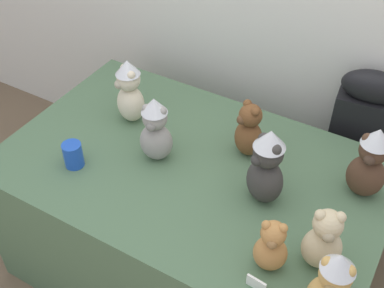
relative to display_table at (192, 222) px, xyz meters
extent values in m
cube|color=#4C6B4C|center=(0.00, 0.00, 0.00)|extent=(1.59, 0.99, 0.72)
cube|color=black|center=(0.54, 0.63, 0.07)|extent=(0.29, 0.15, 0.87)
ellipsoid|color=black|center=(0.54, 0.63, 0.57)|extent=(0.29, 0.15, 0.15)
ellipsoid|color=#383533|center=(0.33, -0.02, 0.45)|extent=(0.20, 0.19, 0.19)
sphere|color=#383533|center=(0.33, -0.02, 0.59)|extent=(0.11, 0.11, 0.11)
sphere|color=#383533|center=(0.30, 0.00, 0.64)|extent=(0.04, 0.04, 0.04)
sphere|color=#383533|center=(0.36, -0.03, 0.64)|extent=(0.04, 0.04, 0.04)
sphere|color=#32302E|center=(0.30, -0.06, 0.58)|extent=(0.05, 0.05, 0.05)
cone|color=silver|center=(0.33, -0.02, 0.66)|extent=(0.12, 0.12, 0.07)
ellipsoid|color=brown|center=(0.16, 0.19, 0.44)|extent=(0.17, 0.17, 0.16)
sphere|color=brown|center=(0.16, 0.19, 0.56)|extent=(0.10, 0.10, 0.10)
sphere|color=brown|center=(0.14, 0.21, 0.60)|extent=(0.04, 0.04, 0.04)
sphere|color=brown|center=(0.19, 0.17, 0.60)|extent=(0.04, 0.04, 0.04)
sphere|color=brown|center=(0.14, 0.16, 0.55)|extent=(0.04, 0.04, 0.04)
ellipsoid|color=#4C3323|center=(0.65, 0.20, 0.45)|extent=(0.15, 0.13, 0.18)
sphere|color=#4C3323|center=(0.65, 0.20, 0.58)|extent=(0.11, 0.11, 0.11)
sphere|color=#4C3323|center=(0.61, 0.20, 0.62)|extent=(0.04, 0.04, 0.04)
sphere|color=#412E23|center=(0.65, 0.16, 0.57)|extent=(0.04, 0.04, 0.04)
cone|color=silver|center=(0.65, 0.20, 0.65)|extent=(0.11, 0.11, 0.07)
ellipsoid|color=beige|center=(-0.40, 0.13, 0.45)|extent=(0.18, 0.17, 0.17)
sphere|color=beige|center=(-0.40, 0.13, 0.58)|extent=(0.10, 0.10, 0.10)
sphere|color=beige|center=(-0.42, 0.15, 0.62)|extent=(0.04, 0.04, 0.04)
sphere|color=beige|center=(-0.37, 0.12, 0.62)|extent=(0.04, 0.04, 0.04)
sphere|color=#ABA08A|center=(-0.42, 0.09, 0.57)|extent=(0.04, 0.04, 0.04)
cone|color=silver|center=(-0.40, 0.13, 0.64)|extent=(0.11, 0.11, 0.07)
ellipsoid|color=gray|center=(-0.15, -0.03, 0.45)|extent=(0.16, 0.15, 0.17)
sphere|color=gray|center=(-0.15, -0.03, 0.57)|extent=(0.10, 0.10, 0.10)
sphere|color=gray|center=(-0.19, -0.04, 0.61)|extent=(0.04, 0.04, 0.04)
sphere|color=gray|center=(-0.12, -0.02, 0.61)|extent=(0.04, 0.04, 0.04)
sphere|color=slate|center=(-0.14, -0.07, 0.56)|extent=(0.04, 0.04, 0.04)
cone|color=silver|center=(-0.15, -0.03, 0.63)|extent=(0.11, 0.11, 0.07)
sphere|color=tan|center=(0.69, -0.37, 0.57)|extent=(0.10, 0.10, 0.10)
sphere|color=tan|center=(0.66, -0.37, 0.61)|extent=(0.04, 0.04, 0.04)
sphere|color=tan|center=(0.72, -0.37, 0.61)|extent=(0.04, 0.04, 0.04)
sphere|color=olive|center=(0.69, -0.41, 0.56)|extent=(0.04, 0.04, 0.04)
cone|color=silver|center=(0.69, -0.37, 0.63)|extent=(0.11, 0.11, 0.07)
ellipsoid|color=#B27A42|center=(0.47, -0.29, 0.43)|extent=(0.14, 0.13, 0.14)
sphere|color=#B27A42|center=(0.47, -0.29, 0.54)|extent=(0.08, 0.08, 0.08)
sphere|color=#B27A42|center=(0.45, -0.30, 0.57)|extent=(0.03, 0.03, 0.03)
sphere|color=#B27A42|center=(0.50, -0.29, 0.57)|extent=(0.03, 0.03, 0.03)
sphere|color=olive|center=(0.48, -0.33, 0.53)|extent=(0.04, 0.04, 0.04)
ellipsoid|color=#CCB78E|center=(0.61, -0.20, 0.44)|extent=(0.17, 0.16, 0.17)
sphere|color=#CCB78E|center=(0.61, -0.20, 0.57)|extent=(0.10, 0.10, 0.10)
sphere|color=#CCB78E|center=(0.58, -0.21, 0.60)|extent=(0.04, 0.04, 0.04)
sphere|color=#CCB78E|center=(0.64, -0.19, 0.60)|extent=(0.04, 0.04, 0.04)
sphere|color=#9D8E71|center=(0.63, -0.24, 0.56)|extent=(0.04, 0.04, 0.04)
cylinder|color=blue|center=(-0.42, -0.24, 0.42)|extent=(0.08, 0.08, 0.11)
cube|color=white|center=(0.47, -0.39, 0.39)|extent=(0.07, 0.02, 0.05)
camera|label=1|loc=(0.74, -1.28, 1.78)|focal=46.18mm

